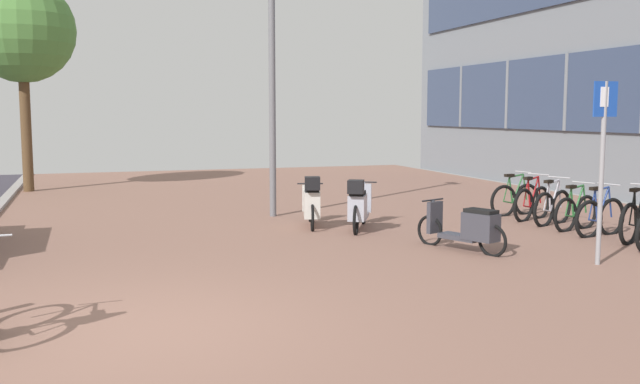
% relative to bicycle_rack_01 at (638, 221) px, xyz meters
% --- Properties ---
extents(ground, '(21.00, 40.00, 0.13)m').
position_rel_bicycle_rack_01_xyz_m(ground, '(-7.05, -2.36, -0.38)').
color(ground, '#27202F').
extents(bicycle_rack_01, '(1.30, 0.65, 1.02)m').
position_rel_bicycle_rack_01_xyz_m(bicycle_rack_01, '(0.00, 0.00, 0.00)').
color(bicycle_rack_01, black).
rests_on(bicycle_rack_01, ground).
extents(bicycle_rack_02, '(1.30, 0.48, 0.97)m').
position_rel_bicycle_rack_01_xyz_m(bicycle_rack_02, '(-0.21, 0.67, -0.02)').
color(bicycle_rack_02, black).
rests_on(bicycle_rack_02, ground).
extents(bicycle_rack_03, '(1.28, 0.52, 0.93)m').
position_rel_bicycle_rack_01_xyz_m(bicycle_rack_03, '(-0.20, 1.34, -0.03)').
color(bicycle_rack_03, black).
rests_on(bicycle_rack_03, ground).
extents(bicycle_rack_04, '(1.25, 0.58, 0.97)m').
position_rel_bicycle_rack_01_xyz_m(bicycle_rack_04, '(-0.22, 2.02, -0.01)').
color(bicycle_rack_04, black).
rests_on(bicycle_rack_04, ground).
extents(bicycle_rack_05, '(1.28, 0.63, 0.98)m').
position_rel_bicycle_rack_01_xyz_m(bicycle_rack_05, '(-0.22, 2.69, -0.01)').
color(bicycle_rack_05, black).
rests_on(bicycle_rack_05, ground).
extents(bicycle_rack_06, '(1.35, 0.48, 0.98)m').
position_rel_bicycle_rack_01_xyz_m(bicycle_rack_06, '(-0.18, 3.36, -0.01)').
color(bicycle_rack_06, black).
rests_on(bicycle_rack_06, ground).
extents(scooter_near, '(0.86, 1.66, 0.80)m').
position_rel_bicycle_rack_01_xyz_m(scooter_near, '(-3.20, 0.16, 0.03)').
color(scooter_near, black).
rests_on(scooter_near, ground).
extents(scooter_mid, '(0.74, 1.66, 1.05)m').
position_rel_bicycle_rack_01_xyz_m(scooter_mid, '(-4.83, 3.21, 0.11)').
color(scooter_mid, black).
rests_on(scooter_mid, ground).
extents(scooter_far, '(1.05, 1.71, 1.02)m').
position_rel_bicycle_rack_01_xyz_m(scooter_far, '(-4.10, 2.60, 0.11)').
color(scooter_far, black).
rests_on(scooter_far, ground).
extents(parking_sign, '(0.40, 0.07, 2.64)m').
position_rel_bicycle_rack_01_xyz_m(parking_sign, '(-1.89, -1.29, 1.27)').
color(parking_sign, gray).
rests_on(parking_sign, ground).
extents(lamp_post, '(0.20, 0.52, 6.50)m').
position_rel_bicycle_rack_01_xyz_m(lamp_post, '(-5.16, 4.88, 3.22)').
color(lamp_post, slate).
rests_on(lamp_post, ground).
extents(street_tree, '(2.88, 2.88, 5.90)m').
position_rel_bicycle_rack_01_xyz_m(street_tree, '(-10.47, 11.70, 4.07)').
color(street_tree, brown).
rests_on(street_tree, ground).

